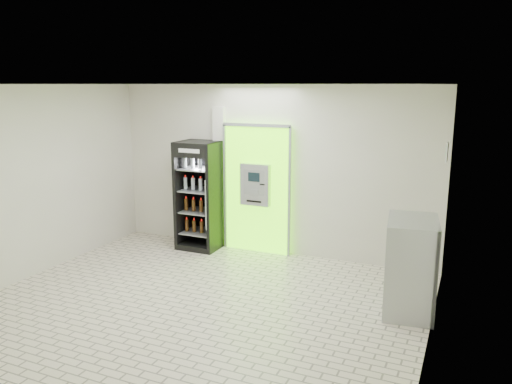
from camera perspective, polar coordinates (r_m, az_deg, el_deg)
The scene contains 7 objects.
ground at distance 7.19m, azimuth -6.28°, elevation -12.52°, with size 6.00×6.00×0.00m, color beige.
room_shell at distance 6.64m, azimuth -6.65°, elevation 2.09°, with size 6.00×6.00×6.00m.
atm_assembly at distance 8.96m, azimuth 0.17°, elevation 0.45°, with size 1.30×0.24×2.33m.
pillar at distance 9.31m, azimuth -4.15°, elevation 1.66°, with size 0.22×0.11×2.60m.
beverage_cooler at distance 9.26m, azimuth -6.38°, elevation -0.61°, with size 0.75×0.71×1.99m.
steel_cabinet at distance 7.00m, azimuth 17.24°, elevation -8.07°, with size 0.76×1.03×1.27m.
exit_sign at distance 7.09m, azimuth 20.99°, elevation 4.29°, with size 0.02×0.22×0.26m.
Camera 1 is at (3.33, -5.62, 3.00)m, focal length 35.00 mm.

